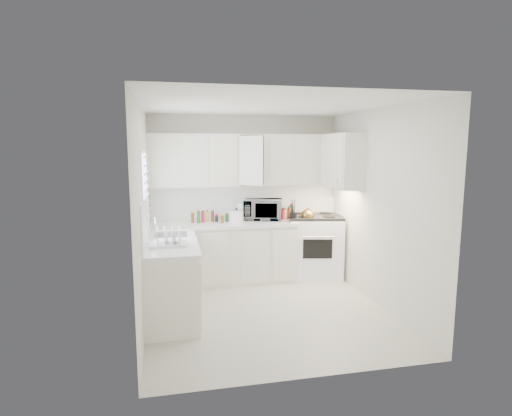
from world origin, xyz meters
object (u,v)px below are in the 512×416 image
object	(u,v)px
tea_kettle	(308,214)
microwave	(263,207)
dish_rack	(167,236)
rice_cooker	(236,215)
stove	(314,237)
utensil_crock	(293,210)

from	to	relation	value
tea_kettle	microwave	world-z (taller)	microwave
dish_rack	tea_kettle	bearing A→B (deg)	27.84
rice_cooker	dish_rack	distance (m)	1.72
stove	tea_kettle	world-z (taller)	stove
microwave	stove	bearing A→B (deg)	6.71
rice_cooker	utensil_crock	xyz separation A→B (m)	(0.86, -0.18, 0.07)
utensil_crock	dish_rack	world-z (taller)	utensil_crock
tea_kettle	microwave	xyz separation A→B (m)	(-0.65, 0.30, 0.09)
stove	tea_kettle	bearing A→B (deg)	-126.72
microwave	rice_cooker	bearing A→B (deg)	-146.97
microwave	utensil_crock	size ratio (longest dim) A/B	1.63
tea_kettle	rice_cooker	bearing A→B (deg)	178.89
stove	microwave	world-z (taller)	microwave
stove	utensil_crock	distance (m)	0.66
utensil_crock	microwave	bearing A→B (deg)	142.65
rice_cooker	dish_rack	size ratio (longest dim) A/B	0.50
tea_kettle	microwave	distance (m)	0.72
microwave	rice_cooker	xyz separation A→B (m)	(-0.45, -0.14, -0.09)
stove	utensil_crock	bearing A→B (deg)	-146.05
tea_kettle	utensil_crock	xyz separation A→B (m)	(-0.24, -0.01, 0.07)
utensil_crock	rice_cooker	bearing A→B (deg)	168.32
stove	dish_rack	xyz separation A→B (m)	(-2.33, -1.36, 0.42)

